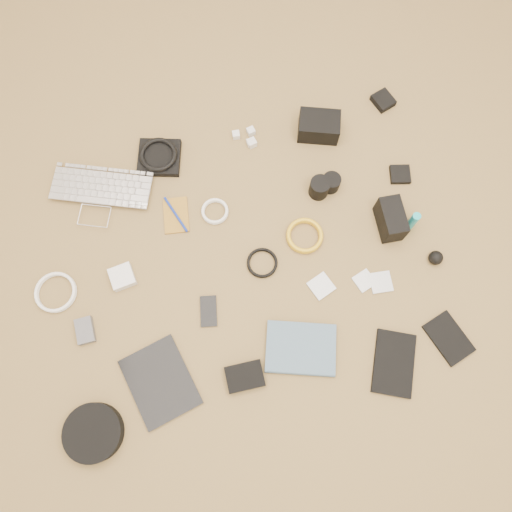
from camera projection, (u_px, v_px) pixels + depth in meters
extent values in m
cube|color=brown|center=(246.00, 264.00, 1.75)|extent=(4.00, 4.00, 0.04)
imported|color=silver|center=(99.00, 200.00, 1.78)|extent=(0.42, 0.36, 0.03)
cube|color=black|center=(159.00, 158.00, 1.83)|extent=(0.18, 0.18, 0.03)
torus|color=black|center=(158.00, 155.00, 1.81)|extent=(0.18, 0.18, 0.02)
cube|color=silver|center=(250.00, 143.00, 1.85)|extent=(0.03, 0.03, 0.02)
cube|color=silver|center=(236.00, 135.00, 1.86)|extent=(0.03, 0.03, 0.02)
cube|color=silver|center=(251.00, 131.00, 1.86)|extent=(0.03, 0.03, 0.03)
cube|color=silver|center=(252.00, 143.00, 1.85)|extent=(0.04, 0.04, 0.03)
cube|color=black|center=(319.00, 126.00, 1.83)|extent=(0.17, 0.14, 0.09)
cube|color=black|center=(383.00, 100.00, 1.90)|extent=(0.09, 0.09, 0.03)
cube|color=olive|center=(176.00, 215.00, 1.78)|extent=(0.10, 0.14, 0.01)
cylinder|color=#122896|center=(176.00, 214.00, 1.77)|extent=(0.06, 0.15, 0.01)
torus|color=white|center=(215.00, 212.00, 1.78)|extent=(0.11, 0.11, 0.01)
cylinder|color=black|center=(319.00, 188.00, 1.77)|extent=(0.07, 0.07, 0.08)
cylinder|color=black|center=(331.00, 183.00, 1.78)|extent=(0.08, 0.08, 0.06)
cube|color=black|center=(400.00, 174.00, 1.82)|extent=(0.08, 0.08, 0.02)
cube|color=silver|center=(122.00, 277.00, 1.70)|extent=(0.09, 0.09, 0.03)
torus|color=white|center=(56.00, 293.00, 1.69)|extent=(0.16, 0.16, 0.01)
torus|color=black|center=(262.00, 263.00, 1.72)|extent=(0.13, 0.13, 0.01)
torus|color=gold|center=(304.00, 236.00, 1.75)|extent=(0.15, 0.15, 0.01)
cube|color=black|center=(391.00, 219.00, 1.72)|extent=(0.08, 0.14, 0.10)
cylinder|color=#1BA6B1|center=(413.00, 221.00, 1.72)|extent=(0.04, 0.04, 0.10)
cube|color=#515256|center=(85.00, 331.00, 1.65)|extent=(0.06, 0.09, 0.02)
cube|color=black|center=(160.00, 382.00, 1.61)|extent=(0.25, 0.29, 0.01)
cube|color=black|center=(209.00, 311.00, 1.68)|extent=(0.07, 0.11, 0.01)
cube|color=silver|center=(321.00, 286.00, 1.70)|extent=(0.10, 0.10, 0.01)
cube|color=silver|center=(364.00, 281.00, 1.71)|extent=(0.08, 0.08, 0.01)
cube|color=silver|center=(381.00, 282.00, 1.70)|extent=(0.08, 0.08, 0.01)
sphere|color=black|center=(436.00, 258.00, 1.71)|extent=(0.06, 0.06, 0.05)
cylinder|color=black|center=(94.00, 433.00, 1.55)|extent=(0.22, 0.22, 0.05)
cube|color=black|center=(245.00, 377.00, 1.60)|extent=(0.12, 0.09, 0.03)
imported|color=#466177|center=(300.00, 375.00, 1.61)|extent=(0.27, 0.23, 0.02)
cube|color=black|center=(394.00, 363.00, 1.62)|extent=(0.20, 0.24, 0.01)
cube|color=black|center=(449.00, 338.00, 1.65)|extent=(0.15, 0.18, 0.01)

